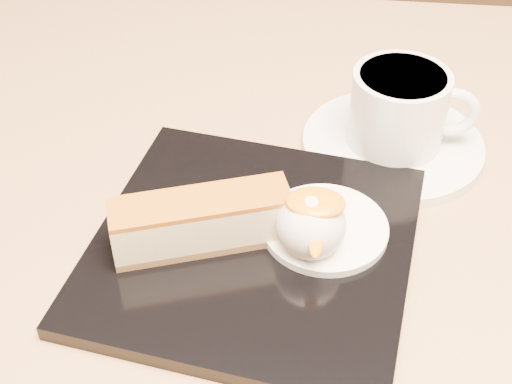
# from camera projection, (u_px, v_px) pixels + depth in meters

# --- Properties ---
(table) EXTENTS (0.80, 0.80, 0.72)m
(table) POSITION_uv_depth(u_px,v_px,m) (263.00, 373.00, 0.62)
(table) COLOR black
(table) RESTS_ON ground
(dessert_plate) EXTENTS (0.25, 0.25, 0.01)m
(dessert_plate) POSITION_uv_depth(u_px,v_px,m) (253.00, 246.00, 0.51)
(dessert_plate) COLOR black
(dessert_plate) RESTS_ON table
(cheesecake) EXTENTS (0.13, 0.07, 0.04)m
(cheesecake) POSITION_uv_depth(u_px,v_px,m) (201.00, 221.00, 0.49)
(cheesecake) COLOR brown
(cheesecake) RESTS_ON dessert_plate
(cream_smear) EXTENTS (0.09, 0.09, 0.01)m
(cream_smear) POSITION_uv_depth(u_px,v_px,m) (325.00, 228.00, 0.51)
(cream_smear) COLOR white
(cream_smear) RESTS_ON dessert_plate
(ice_cream_scoop) EXTENTS (0.05, 0.05, 0.05)m
(ice_cream_scoop) POSITION_uv_depth(u_px,v_px,m) (311.00, 225.00, 0.48)
(ice_cream_scoop) COLOR white
(ice_cream_scoop) RESTS_ON cream_smear
(mango_sauce) EXTENTS (0.04, 0.03, 0.01)m
(mango_sauce) POSITION_uv_depth(u_px,v_px,m) (316.00, 202.00, 0.47)
(mango_sauce) COLOR orange
(mango_sauce) RESTS_ON ice_cream_scoop
(mint_sprig) EXTENTS (0.03, 0.02, 0.00)m
(mint_sprig) POSITION_uv_depth(u_px,v_px,m) (287.00, 198.00, 0.52)
(mint_sprig) COLOR green
(mint_sprig) RESTS_ON cream_smear
(saucer) EXTENTS (0.15, 0.15, 0.01)m
(saucer) POSITION_uv_depth(u_px,v_px,m) (392.00, 145.00, 0.60)
(saucer) COLOR white
(saucer) RESTS_ON table
(coffee_cup) EXTENTS (0.10, 0.08, 0.06)m
(coffee_cup) POSITION_uv_depth(u_px,v_px,m) (401.00, 108.00, 0.57)
(coffee_cup) COLOR white
(coffee_cup) RESTS_ON saucer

